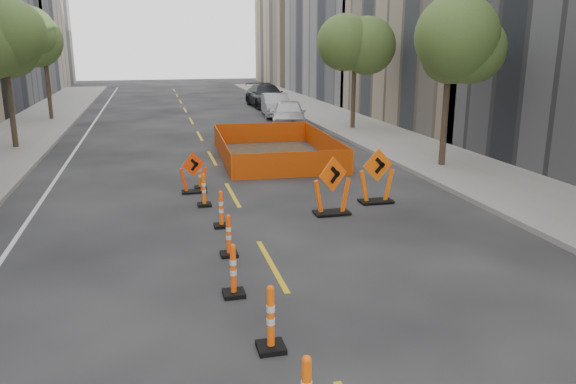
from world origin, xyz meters
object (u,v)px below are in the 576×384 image
object	(u,v)px
channelizer_4	(233,270)
channelizer_5	(229,235)
parked_car_near	(289,114)
channelizer_7	(204,190)
parked_car_mid	(276,105)
chevron_sign_left	(193,172)
channelizer_6	(221,209)
chevron_sign_center	(332,186)
chevron_sign_right	(377,176)
channelizer_8	(200,175)
channelizer_3	(271,318)
parked_car_far	(266,96)

from	to	relation	value
channelizer_4	channelizer_5	xyz separation A→B (m)	(0.19, 2.09, -0.03)
channelizer_5	parked_car_near	distance (m)	19.87
channelizer_7	parked_car_mid	world-z (taller)	parked_car_mid
channelizer_5	parked_car_mid	bearing A→B (deg)	75.17
channelizer_5	chevron_sign_left	bearing A→B (deg)	93.32
channelizer_6	chevron_sign_center	world-z (taller)	chevron_sign_center
chevron_sign_right	channelizer_8	bearing A→B (deg)	139.80
chevron_sign_left	chevron_sign_right	size ratio (longest dim) A/B	0.80
channelizer_5	chevron_sign_center	world-z (taller)	chevron_sign_center
channelizer_4	channelizer_7	size ratio (longest dim) A/B	1.05
channelizer_3	channelizer_7	size ratio (longest dim) A/B	1.10
channelizer_7	channelizer_8	size ratio (longest dim) A/B	1.05
channelizer_5	parked_car_near	xyz separation A→B (m)	(6.00, 18.94, 0.30)
channelizer_6	chevron_sign_left	size ratio (longest dim) A/B	0.74
channelizer_5	channelizer_6	xyz separation A→B (m)	(0.09, 2.09, 0.00)
channelizer_7	parked_car_mid	bearing A→B (deg)	71.81
channelizer_4	parked_car_near	bearing A→B (deg)	73.58
channelizer_3	chevron_sign_center	bearing A→B (deg)	64.66
channelizer_7	parked_car_far	bearing A→B (deg)	74.60
chevron_sign_center	chevron_sign_right	distance (m)	1.86
parked_car_mid	parked_car_far	bearing A→B (deg)	90.66
channelizer_6	channelizer_8	distance (m)	4.19
channelizer_3	channelizer_8	distance (m)	10.46
channelizer_7	chevron_sign_left	xyz separation A→B (m)	(-0.17, 1.62, 0.17)
channelizer_4	chevron_sign_left	size ratio (longest dim) A/B	0.78
chevron_sign_right	channelizer_3	bearing A→B (deg)	-132.48
channelizer_8	channelizer_6	bearing A→B (deg)	-87.44
channelizer_7	chevron_sign_left	bearing A→B (deg)	96.14
channelizer_6	chevron_sign_left	distance (m)	3.74
channelizer_4	parked_car_mid	distance (m)	27.01
parked_car_near	channelizer_8	bearing A→B (deg)	-102.98
channelizer_4	chevron_sign_center	bearing A→B (deg)	53.08
chevron_sign_left	parked_car_mid	size ratio (longest dim) A/B	0.30
chevron_sign_center	parked_car_near	world-z (taller)	chevron_sign_center
channelizer_5	chevron_sign_left	distance (m)	5.82
channelizer_3	channelizer_5	size ratio (longest dim) A/B	1.12
channelizer_8	parked_car_near	bearing A→B (deg)	64.27
channelizer_5	chevron_sign_right	distance (m)	5.95
channelizer_3	chevron_sign_right	xyz separation A→B (m)	(4.83, 7.50, 0.28)
chevron_sign_left	channelizer_5	bearing A→B (deg)	-111.41
channelizer_7	parked_car_far	world-z (taller)	parked_car_far
channelizer_6	channelizer_7	size ratio (longest dim) A/B	0.98
channelizer_8	parked_car_far	distance (m)	24.59
channelizer_7	parked_car_mid	xyz separation A→B (m)	(6.55, 19.92, 0.24)
channelizer_8	chevron_sign_center	xyz separation A→B (m)	(3.35, -3.78, 0.36)
chevron_sign_right	parked_car_near	world-z (taller)	chevron_sign_right
chevron_sign_left	chevron_sign_right	xyz separation A→B (m)	(5.26, -2.49, 0.16)
parked_car_near	parked_car_far	distance (m)	10.95
channelizer_7	chevron_sign_left	world-z (taller)	chevron_sign_left
chevron_sign_left	parked_car_far	size ratio (longest dim) A/B	0.23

